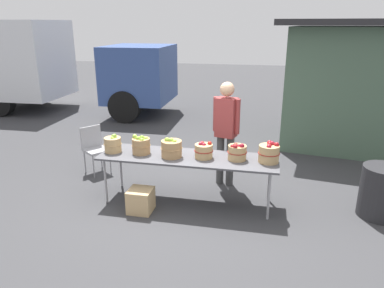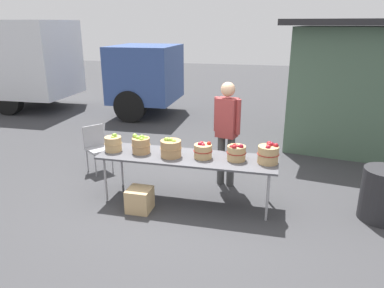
% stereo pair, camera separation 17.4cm
% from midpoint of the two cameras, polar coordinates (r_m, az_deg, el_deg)
% --- Properties ---
extents(ground_plane, '(40.00, 40.00, 0.00)m').
position_cam_midpoint_polar(ground_plane, '(5.78, -1.50, -8.95)').
color(ground_plane, '#38383A').
extents(market_table, '(2.70, 0.76, 0.75)m').
position_cam_midpoint_polar(market_table, '(5.49, -1.56, -2.33)').
color(market_table, '#4C4C51').
rests_on(market_table, ground).
extents(apple_basket_green_0, '(0.28, 0.28, 0.29)m').
position_cam_midpoint_polar(apple_basket_green_0, '(5.79, -13.18, -0.00)').
color(apple_basket_green_0, tan).
rests_on(apple_basket_green_0, market_table).
extents(apple_basket_green_1, '(0.29, 0.29, 0.30)m').
position_cam_midpoint_polar(apple_basket_green_1, '(5.62, -8.90, -0.17)').
color(apple_basket_green_1, '#A87F51').
rests_on(apple_basket_green_1, market_table).
extents(apple_basket_green_2, '(0.33, 0.33, 0.30)m').
position_cam_midpoint_polar(apple_basket_green_2, '(5.43, -4.16, -0.68)').
color(apple_basket_green_2, '#A87F51').
rests_on(apple_basket_green_2, market_table).
extents(apple_basket_red_0, '(0.28, 0.28, 0.26)m').
position_cam_midpoint_polar(apple_basket_red_0, '(5.38, 0.93, -1.04)').
color(apple_basket_red_0, tan).
rests_on(apple_basket_red_0, market_table).
extents(apple_basket_red_1, '(0.29, 0.29, 0.27)m').
position_cam_midpoint_polar(apple_basket_red_1, '(5.34, 6.19, -1.24)').
color(apple_basket_red_1, tan).
rests_on(apple_basket_red_1, market_table).
extents(apple_basket_red_2, '(0.32, 0.32, 0.30)m').
position_cam_midpoint_polar(apple_basket_red_2, '(5.31, 11.11, -1.37)').
color(apple_basket_red_2, tan).
rests_on(apple_basket_red_2, market_table).
extents(vendor_adult, '(0.45, 0.32, 1.77)m').
position_cam_midpoint_polar(vendor_adult, '(6.02, 4.56, 2.83)').
color(vendor_adult, '#3F3F3F').
rests_on(vendor_adult, ground).
extents(box_truck, '(7.74, 2.34, 2.75)m').
position_cam_midpoint_polar(box_truck, '(12.65, -24.63, 11.53)').
color(box_truck, silver).
rests_on(box_truck, ground).
extents(food_kiosk, '(3.90, 3.39, 2.74)m').
position_cam_midpoint_polar(food_kiosk, '(8.92, 24.33, 8.63)').
color(food_kiosk, '#47604C').
rests_on(food_kiosk, ground).
extents(folding_chair, '(0.56, 0.56, 0.86)m').
position_cam_midpoint_polar(folding_chair, '(6.96, -15.79, -0.27)').
color(folding_chair, '#99999E').
rests_on(folding_chair, ground).
extents(trash_barrel, '(0.58, 0.58, 0.76)m').
position_cam_midpoint_polar(trash_barrel, '(5.83, 26.84, -6.73)').
color(trash_barrel, '#262628').
rests_on(trash_barrel, ground).
extents(produce_crate, '(0.35, 0.35, 0.35)m').
position_cam_midpoint_polar(produce_crate, '(5.48, -8.98, -8.76)').
color(produce_crate, tan).
rests_on(produce_crate, ground).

